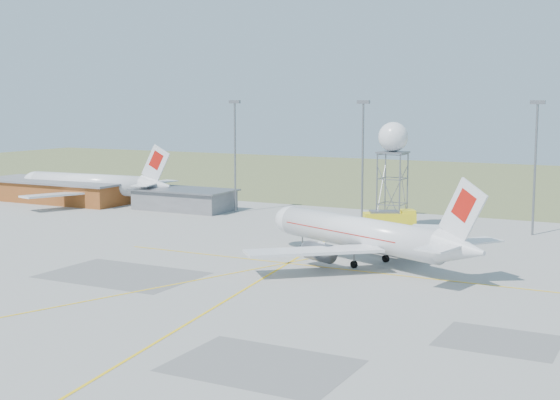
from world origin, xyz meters
The scene contains 12 objects.
ground centered at (0.00, 0.00, 0.00)m, with size 400.00×400.00×0.00m, color #A2A19C.
grass_strip centered at (0.00, 140.00, 0.01)m, with size 400.00×120.00×0.03m, color #526236.
building_orange centered at (-75.00, 62.00, 2.17)m, with size 33.00×12.00×4.30m.
building_grey centered at (-45.00, 64.00, 1.97)m, with size 19.00×10.00×3.90m.
mast_a centered at (-35.00, 66.00, 12.07)m, with size 2.20×0.50×20.50m.
mast_b centered at (-10.00, 66.00, 12.07)m, with size 2.20×0.50×20.50m.
mast_c centered at (18.00, 66.00, 12.07)m, with size 2.20×0.50×20.50m.
airliner_main centered at (2.63, 34.51, 3.72)m, with size 34.12×31.85×12.14m.
airliner_far centered at (-67.40, 63.70, 3.72)m, with size 35.67×34.61×12.13m.
radar_tower centered at (-3.07, 61.48, 9.60)m, with size 4.73×4.73×17.11m.
fire_truck centered at (-2.73, 60.11, 1.56)m, with size 8.41×6.39×3.25m.
baggage_tug centered at (-66.62, 59.78, 0.72)m, with size 2.99×2.94×1.91m.
Camera 1 is at (38.49, -56.12, 20.58)m, focal length 50.00 mm.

